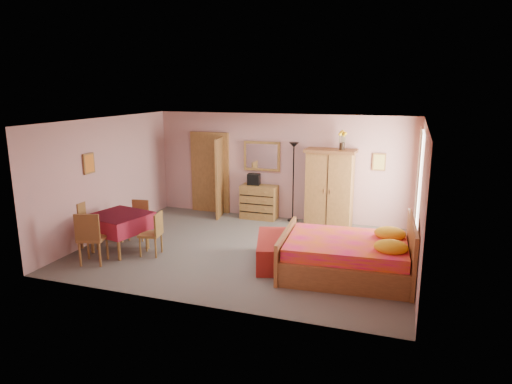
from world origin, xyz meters
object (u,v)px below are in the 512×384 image
(wall_mirror, at_px, (262,156))
(dining_table, at_px, (120,233))
(sunflower_vase, at_px, (342,140))
(bench, at_px, (272,250))
(chair_north, at_px, (138,220))
(chair_west, at_px, (93,224))
(wardrobe, at_px, (330,188))
(floor_lamp, at_px, (293,182))
(bed, at_px, (346,246))
(chair_south, at_px, (93,237))
(stereo, at_px, (254,179))
(chair_east, at_px, (150,234))
(chest_of_drawers, at_px, (259,202))

(wall_mirror, height_order, dining_table, wall_mirror)
(sunflower_vase, bearing_deg, bench, -107.19)
(chair_north, height_order, chair_west, chair_west)
(wardrobe, bearing_deg, floor_lamp, 175.85)
(bed, relative_size, dining_table, 2.16)
(bench, distance_m, chair_west, 3.78)
(wall_mirror, xyz_separation_m, chair_south, (-2.00, -4.03, -1.05))
(stereo, distance_m, dining_table, 3.65)
(bed, xyz_separation_m, chair_south, (-4.55, -0.99, -0.02))
(chair_west, bearing_deg, dining_table, 78.80)
(chair_north, bearing_deg, chair_south, 80.85)
(sunflower_vase, height_order, bed, sunflower_vase)
(wardrobe, bearing_deg, chair_east, -132.09)
(wardrobe, xyz_separation_m, sunflower_vase, (0.25, 0.01, 1.14))
(stereo, xyz_separation_m, chair_east, (-1.06, -3.13, -0.55))
(chair_east, bearing_deg, stereo, -28.25)
(dining_table, distance_m, chair_east, 0.71)
(wall_mirror, xyz_separation_m, chair_west, (-2.59, -3.26, -1.08))
(chair_south, height_order, chair_east, chair_south)
(chair_west, bearing_deg, sunflower_vase, 117.07)
(stereo, distance_m, chair_east, 3.35)
(chest_of_drawers, distance_m, bed, 3.81)
(sunflower_vase, xyz_separation_m, bed, (0.55, -2.80, -1.53))
(wardrobe, relative_size, sunflower_vase, 4.14)
(bench, relative_size, dining_table, 1.38)
(chair_west, relative_size, chair_east, 1.09)
(chair_west, distance_m, chair_east, 1.38)
(chest_of_drawers, distance_m, sunflower_vase, 2.58)
(wall_mirror, bearing_deg, floor_lamp, -12.07)
(bed, relative_size, chair_south, 2.23)
(sunflower_vase, height_order, chair_west, sunflower_vase)
(floor_lamp, height_order, chair_west, floor_lamp)
(wall_mirror, height_order, wardrobe, wall_mirror)
(stereo, height_order, chair_east, stereo)
(wall_mirror, relative_size, bed, 0.41)
(wardrobe, distance_m, chair_east, 4.29)
(floor_lamp, height_order, chair_east, floor_lamp)
(stereo, xyz_separation_m, bench, (1.32, -2.77, -0.75))
(floor_lamp, bearing_deg, sunflower_vase, -4.22)
(floor_lamp, distance_m, chair_north, 3.76)
(floor_lamp, bearing_deg, chair_north, -139.65)
(wardrobe, relative_size, chair_east, 2.12)
(sunflower_vase, xyz_separation_m, chair_north, (-3.99, -2.32, -1.63))
(chair_north, bearing_deg, sunflower_vase, -158.45)
(chair_north, relative_size, chair_west, 0.89)
(chest_of_drawers, bearing_deg, wardrobe, -1.32)
(chair_west, bearing_deg, chest_of_drawers, 133.33)
(stereo, height_order, sunflower_vase, sunflower_vase)
(chair_north, height_order, chair_east, chair_east)
(wardrobe, bearing_deg, stereo, 179.86)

